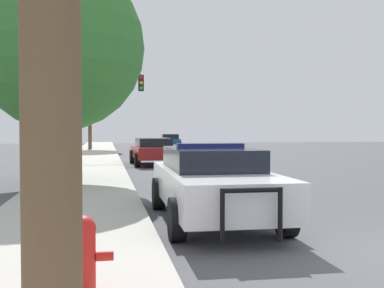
{
  "coord_description": "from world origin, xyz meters",
  "views": [
    {
      "loc": [
        -4.4,
        -5.88,
        1.77
      ],
      "look_at": [
        -0.99,
        13.0,
        1.17
      ],
      "focal_mm": 45.0,
      "sensor_mm": 36.0,
      "label": 1
    }
  ],
  "objects_px": {
    "traffic_light": "(104,97)",
    "tree_sidewalk_far": "(90,83)",
    "fire_hydrant": "(83,252)",
    "tree_sidewalk_near": "(59,46)",
    "car_background_distant": "(170,140)",
    "police_car": "(212,181)",
    "traffic_cone": "(73,246)",
    "car_background_midblock": "(153,150)"
  },
  "relations": [
    {
      "from": "traffic_light",
      "to": "tree_sidewalk_far",
      "type": "xyz_separation_m",
      "value": [
        -1.16,
        12.7,
        1.88
      ]
    },
    {
      "from": "fire_hydrant",
      "to": "tree_sidewalk_near",
      "type": "distance_m",
      "value": 11.12
    },
    {
      "from": "traffic_light",
      "to": "car_background_distant",
      "type": "bearing_deg",
      "value": 71.76
    },
    {
      "from": "tree_sidewalk_near",
      "to": "police_car",
      "type": "bearing_deg",
      "value": -61.46
    },
    {
      "from": "traffic_light",
      "to": "police_car",
      "type": "bearing_deg",
      "value": -83.35
    },
    {
      "from": "fire_hydrant",
      "to": "car_background_distant",
      "type": "distance_m",
      "value": 41.25
    },
    {
      "from": "police_car",
      "to": "car_background_distant",
      "type": "distance_m",
      "value": 36.83
    },
    {
      "from": "fire_hydrant",
      "to": "tree_sidewalk_far",
      "type": "distance_m",
      "value": 35.22
    },
    {
      "from": "traffic_cone",
      "to": "car_background_midblock",
      "type": "bearing_deg",
      "value": 81.35
    },
    {
      "from": "car_background_midblock",
      "to": "traffic_cone",
      "type": "bearing_deg",
      "value": -100.39
    },
    {
      "from": "traffic_cone",
      "to": "fire_hydrant",
      "type": "bearing_deg",
      "value": -81.28
    },
    {
      "from": "traffic_cone",
      "to": "tree_sidewalk_far",
      "type": "bearing_deg",
      "value": 91.44
    },
    {
      "from": "traffic_cone",
      "to": "car_background_distant",
      "type": "bearing_deg",
      "value": 80.78
    },
    {
      "from": "tree_sidewalk_near",
      "to": "traffic_cone",
      "type": "distance_m",
      "value": 10.2
    },
    {
      "from": "fire_hydrant",
      "to": "tree_sidewalk_far",
      "type": "relative_size",
      "value": 0.1
    },
    {
      "from": "police_car",
      "to": "car_background_midblock",
      "type": "relative_size",
      "value": 1.17
    },
    {
      "from": "car_background_distant",
      "to": "tree_sidewalk_far",
      "type": "height_order",
      "value": "tree_sidewalk_far"
    },
    {
      "from": "fire_hydrant",
      "to": "tree_sidewalk_far",
      "type": "height_order",
      "value": "tree_sidewalk_far"
    },
    {
      "from": "tree_sidewalk_near",
      "to": "traffic_light",
      "type": "bearing_deg",
      "value": 83.7
    },
    {
      "from": "police_car",
      "to": "fire_hydrant",
      "type": "xyz_separation_m",
      "value": [
        -2.25,
        -4.17,
        -0.21
      ]
    },
    {
      "from": "fire_hydrant",
      "to": "car_background_midblock",
      "type": "height_order",
      "value": "car_background_midblock"
    },
    {
      "from": "car_background_midblock",
      "to": "traffic_cone",
      "type": "relative_size",
      "value": 9.51
    },
    {
      "from": "police_car",
      "to": "tree_sidewalk_near",
      "type": "relative_size",
      "value": 0.76
    },
    {
      "from": "police_car",
      "to": "tree_sidewalk_near",
      "type": "distance_m",
      "value": 7.94
    },
    {
      "from": "traffic_cone",
      "to": "police_car",
      "type": "bearing_deg",
      "value": 52.23
    },
    {
      "from": "car_background_distant",
      "to": "traffic_light",
      "type": "bearing_deg",
      "value": -105.43
    },
    {
      "from": "car_background_distant",
      "to": "tree_sidewalk_far",
      "type": "xyz_separation_m",
      "value": [
        -7.29,
        -5.91,
        4.75
      ]
    },
    {
      "from": "traffic_light",
      "to": "traffic_cone",
      "type": "relative_size",
      "value": 10.48
    },
    {
      "from": "car_background_distant",
      "to": "car_background_midblock",
      "type": "xyz_separation_m",
      "value": [
        -3.77,
        -22.12,
        0.04
      ]
    },
    {
      "from": "police_car",
      "to": "tree_sidewalk_near",
      "type": "height_order",
      "value": "tree_sidewalk_near"
    },
    {
      "from": "fire_hydrant",
      "to": "tree_sidewalk_near",
      "type": "xyz_separation_m",
      "value": [
        -1.14,
        10.41,
        3.74
      ]
    },
    {
      "from": "traffic_light",
      "to": "tree_sidewalk_far",
      "type": "bearing_deg",
      "value": 95.23
    },
    {
      "from": "tree_sidewalk_far",
      "to": "traffic_cone",
      "type": "height_order",
      "value": "tree_sidewalk_far"
    },
    {
      "from": "fire_hydrant",
      "to": "tree_sidewalk_near",
      "type": "relative_size",
      "value": 0.12
    },
    {
      "from": "traffic_light",
      "to": "car_background_midblock",
      "type": "relative_size",
      "value": 1.1
    },
    {
      "from": "tree_sidewalk_near",
      "to": "traffic_cone",
      "type": "height_order",
      "value": "tree_sidewalk_near"
    },
    {
      "from": "fire_hydrant",
      "to": "traffic_cone",
      "type": "xyz_separation_m",
      "value": [
        -0.16,
        1.05,
        -0.19
      ]
    },
    {
      "from": "fire_hydrant",
      "to": "traffic_light",
      "type": "bearing_deg",
      "value": 89.6
    },
    {
      "from": "traffic_light",
      "to": "car_background_distant",
      "type": "height_order",
      "value": "traffic_light"
    },
    {
      "from": "police_car",
      "to": "traffic_cone",
      "type": "bearing_deg",
      "value": 53.02
    },
    {
      "from": "fire_hydrant",
      "to": "police_car",
      "type": "bearing_deg",
      "value": 61.62
    },
    {
      "from": "traffic_light",
      "to": "car_background_midblock",
      "type": "distance_m",
      "value": 5.09
    }
  ]
}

